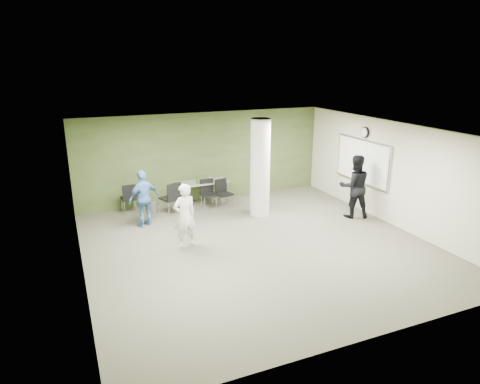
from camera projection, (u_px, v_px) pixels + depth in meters
name	position (u px, v px, depth m)	size (l,w,h in m)	color
floor	(258.00, 246.00, 10.41)	(8.00, 8.00, 0.00)	#4E4C3D
ceiling	(259.00, 131.00, 9.59)	(8.00, 8.00, 0.00)	white
wall_back	(204.00, 157.00, 13.52)	(8.00, 0.02, 2.80)	#3F4C24
wall_left	(77.00, 214.00, 8.51)	(0.02, 8.00, 2.80)	#3F4C24
wall_right_cream	(393.00, 174.00, 11.49)	(0.02, 8.00, 2.80)	beige
column	(260.00, 168.00, 12.13)	(0.56, 0.56, 2.80)	silver
whiteboard	(362.00, 161.00, 12.49)	(0.05, 2.30, 1.30)	silver
wall_clock	(365.00, 132.00, 12.24)	(0.06, 0.32, 0.32)	black
folding_table	(203.00, 183.00, 13.25)	(1.55, 0.70, 0.98)	gray
wastebasket	(153.00, 208.00, 12.62)	(0.27, 0.27, 0.31)	#4C4C4C
chair_back_left	(129.00, 196.00, 12.47)	(0.47, 0.47, 0.91)	black
chair_back_right	(172.00, 196.00, 12.37)	(0.63, 0.63, 0.97)	black
chair_table_left	(208.00, 191.00, 12.99)	(0.46, 0.46, 0.88)	black
chair_table_right	(223.00, 191.00, 13.06)	(0.51, 0.51, 0.86)	black
woman_white	(185.00, 216.00, 10.17)	(0.57, 0.38, 1.57)	white
man_black	(355.00, 186.00, 12.09)	(0.88, 0.69, 1.82)	black
man_blue	(144.00, 199.00, 11.45)	(0.91, 0.38, 1.56)	#4673AF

